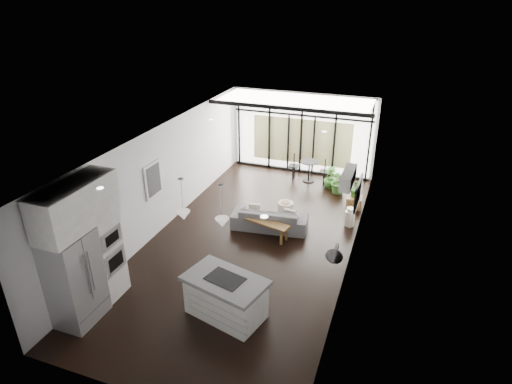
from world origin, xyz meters
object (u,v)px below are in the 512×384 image
Objects in this scene: console_bench at (265,228)px; tv at (358,193)px; sofa at (270,215)px; island at (226,297)px; pouf at (285,208)px; fridge at (74,278)px; milk_can at (350,217)px.

tv is at bearing 30.67° from console_bench.
island is at bearing 86.54° from sofa.
console_bench is 2.57m from tv.
sofa is 0.95m from pouf.
pouf is at bearing 64.91° from fridge.
island is at bearing 21.62° from fridge.
tv reaches higher than milk_can.
tv is at bearing 46.28° from fridge.
island is 1.16× the size of console_bench.
tv is (4.64, 4.85, 0.35)m from fridge.
milk_can is (1.77, 4.43, -0.17)m from island.
fridge is 4.87m from console_bench.
pouf is at bearing 96.28° from console_bench.
island is 0.84× the size of fridge.
pouf is at bearing 161.85° from tv.
fridge is 5.24m from sofa.
milk_can is at bearing 46.69° from console_bench.
sofa is (-0.25, 3.56, -0.04)m from island.
fridge reaches higher than sofa.
sofa is at bearing 108.64° from island.
island reaches higher than milk_can.
sofa is at bearing -101.33° from pouf.
fridge reaches higher than console_bench.
sofa is 2.20m from milk_can.
sofa is 4.50× the size of pouf.
tv reaches higher than pouf.
fridge is 1.73× the size of tv.
island is 0.78× the size of sofa.
sofa is 0.48m from console_bench.
console_bench reaches higher than pouf.
sofa reaches higher than console_bench.
sofa is 2.42m from tv.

